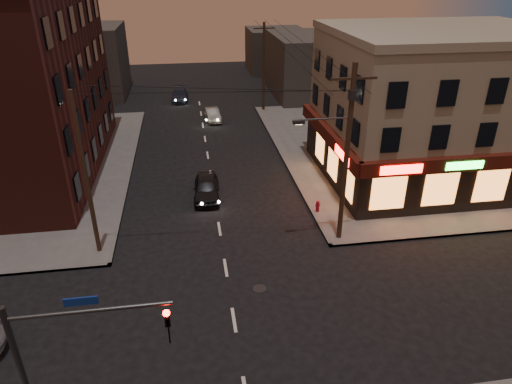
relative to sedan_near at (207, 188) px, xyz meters
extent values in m
plane|color=black|center=(0.50, -12.30, -0.73)|extent=(120.00, 120.00, 0.00)
cube|color=#514F4C|center=(18.50, 6.70, -0.65)|extent=(24.00, 28.00, 0.15)
cube|color=gray|center=(16.50, 1.20, 4.42)|extent=(15.00, 12.00, 10.00)
cube|color=gray|center=(16.50, 1.20, 9.67)|extent=(15.20, 12.20, 0.50)
cube|color=black|center=(16.50, -4.75, 1.12)|extent=(15.12, 0.25, 3.40)
cube|color=black|center=(9.05, 1.20, 1.12)|extent=(0.25, 12.12, 3.40)
cube|color=#42110A|center=(16.50, -5.05, 2.92)|extent=(15.60, 0.50, 0.90)
cube|color=#42110A|center=(8.75, 1.20, 2.92)|extent=(0.50, 12.60, 0.90)
cube|color=#FF140C|center=(11.20, -5.32, 2.92)|extent=(2.60, 0.06, 0.55)
cube|color=#26FF3F|center=(15.20, -5.32, 2.92)|extent=(2.40, 0.06, 0.50)
cube|color=#FF140C|center=(8.48, -2.60, 2.92)|extent=(0.06, 2.60, 0.55)
cube|color=orange|center=(15.90, -4.90, 1.22)|extent=(12.40, 0.08, 2.20)
cube|color=orange|center=(8.90, 0.20, 1.22)|extent=(0.08, 8.40, 2.20)
cube|color=#471B16|center=(-14.00, 6.70, 5.92)|extent=(12.00, 20.00, 13.00)
cube|color=#3F3D3A|center=(14.50, 25.70, 2.77)|extent=(10.00, 12.00, 7.00)
cube|color=#3F3D3A|center=(-12.50, 29.70, 3.27)|extent=(9.00, 10.00, 8.00)
cube|color=#3F3D3A|center=(12.50, 39.70, 2.27)|extent=(8.00, 8.00, 6.00)
cylinder|color=#382619|center=(7.30, -6.50, 4.42)|extent=(0.28, 0.28, 10.00)
cube|color=#382619|center=(7.30, -6.50, 8.62)|extent=(2.40, 0.12, 0.12)
cylinder|color=#333538|center=(7.30, -6.50, 7.82)|extent=(0.44, 0.44, 0.50)
cylinder|color=#333538|center=(6.00, -6.50, 6.62)|extent=(2.60, 0.10, 0.10)
cube|color=#333538|center=(4.60, -6.50, 6.52)|extent=(0.60, 0.25, 0.18)
cube|color=#FFD88C|center=(4.60, -6.50, 6.42)|extent=(0.35, 0.15, 0.04)
cylinder|color=#382619|center=(7.30, 19.70, 3.92)|extent=(0.26, 0.26, 9.00)
cylinder|color=#382619|center=(-6.30, -5.80, 3.92)|extent=(0.24, 0.24, 9.00)
cylinder|color=#333538|center=(-3.90, -17.90, 5.27)|extent=(4.40, 0.12, 0.12)
imported|color=black|center=(-1.90, -17.90, 4.77)|extent=(0.16, 0.20, 1.00)
sphere|color=#FF0C05|center=(-1.90, -18.02, 5.02)|extent=(0.20, 0.20, 0.20)
cube|color=navy|center=(-4.10, -17.90, 5.62)|extent=(0.90, 0.05, 0.25)
imported|color=black|center=(0.00, 0.00, 0.00)|extent=(1.97, 4.36, 1.45)
imported|color=slate|center=(1.58, 17.11, -0.11)|extent=(1.64, 3.84, 1.23)
imported|color=#1B2437|center=(-1.68, 25.29, -0.07)|extent=(1.98, 4.61, 1.32)
cylinder|color=maroon|center=(6.90, -3.33, -0.27)|extent=(0.27, 0.27, 0.61)
sphere|color=maroon|center=(6.90, -3.33, 0.07)|extent=(0.25, 0.25, 0.25)
cylinder|color=maroon|center=(6.90, -3.33, -0.15)|extent=(0.35, 0.19, 0.12)
cylinder|color=maroon|center=(6.90, -3.33, -0.15)|extent=(0.19, 0.35, 0.12)
camera|label=1|loc=(-0.93, -28.07, 13.72)|focal=32.00mm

